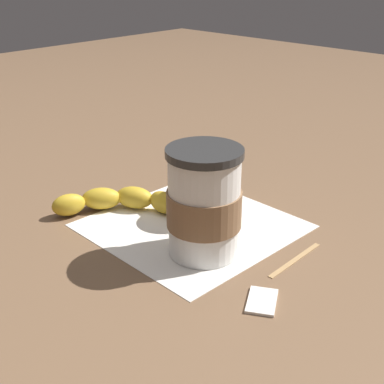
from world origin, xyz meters
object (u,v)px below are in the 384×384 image
at_px(coffee_cup, 204,204).
at_px(sugar_packet, 262,300).
at_px(banana, 118,200).
at_px(muffin, 201,189).

distance_m(coffee_cup, sugar_packet, 0.14).
distance_m(banana, sugar_packet, 0.30).
xyz_separation_m(coffee_cup, banana, (0.18, -0.00, -0.05)).
bearing_deg(muffin, coffee_cup, 134.50).
relative_size(banana, sugar_packet, 3.00).
relative_size(coffee_cup, muffin, 1.73).
bearing_deg(coffee_cup, muffin, -45.50).
height_order(muffin, sugar_packet, muffin).
distance_m(coffee_cup, banana, 0.18).
relative_size(coffee_cup, sugar_packet, 2.85).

